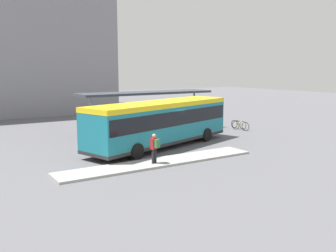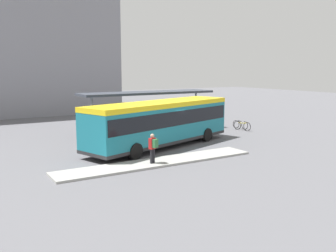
{
  "view_description": "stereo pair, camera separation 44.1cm",
  "coord_description": "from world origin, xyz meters",
  "px_view_note": "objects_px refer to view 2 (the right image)",
  "views": [
    {
      "loc": [
        -12.55,
        -20.6,
        5.09
      ],
      "look_at": [
        0.57,
        0.0,
        1.34
      ],
      "focal_mm": 40.0,
      "sensor_mm": 36.0,
      "label": 1
    },
    {
      "loc": [
        -12.17,
        -20.83,
        5.09
      ],
      "look_at": [
        0.57,
        0.0,
        1.34
      ],
      "focal_mm": 40.0,
      "sensor_mm": 36.0,
      "label": 2
    }
  ],
  "objects_px": {
    "pedestrian_waiting": "(153,146)",
    "potted_planter_far_side": "(144,129)",
    "bicycle_yellow": "(242,126)",
    "potted_planter_near_shelter": "(177,125)",
    "city_bus": "(161,120)",
    "bicycle_white": "(240,125)"
  },
  "relations": [
    {
      "from": "bicycle_yellow",
      "to": "potted_planter_near_shelter",
      "type": "bearing_deg",
      "value": -111.62
    },
    {
      "from": "city_bus",
      "to": "potted_planter_near_shelter",
      "type": "bearing_deg",
      "value": 26.93
    },
    {
      "from": "pedestrian_waiting",
      "to": "potted_planter_near_shelter",
      "type": "distance_m",
      "value": 9.65
    },
    {
      "from": "city_bus",
      "to": "pedestrian_waiting",
      "type": "xyz_separation_m",
      "value": [
        -2.78,
        -3.94,
        -0.72
      ]
    },
    {
      "from": "pedestrian_waiting",
      "to": "city_bus",
      "type": "bearing_deg",
      "value": -56.14
    },
    {
      "from": "bicycle_yellow",
      "to": "potted_planter_far_side",
      "type": "distance_m",
      "value": 8.69
    },
    {
      "from": "bicycle_white",
      "to": "potted_planter_far_side",
      "type": "xyz_separation_m",
      "value": [
        -9.06,
        0.44,
        0.32
      ]
    },
    {
      "from": "bicycle_yellow",
      "to": "potted_planter_far_side",
      "type": "xyz_separation_m",
      "value": [
        -8.61,
        1.16,
        0.29
      ]
    },
    {
      "from": "city_bus",
      "to": "pedestrian_waiting",
      "type": "bearing_deg",
      "value": -143.01
    },
    {
      "from": "city_bus",
      "to": "potted_planter_far_side",
      "type": "bearing_deg",
      "value": 62.92
    },
    {
      "from": "pedestrian_waiting",
      "to": "bicycle_white",
      "type": "xyz_separation_m",
      "value": [
        12.39,
        6.86,
        -0.68
      ]
    },
    {
      "from": "potted_planter_near_shelter",
      "to": "pedestrian_waiting",
      "type": "bearing_deg",
      "value": -130.27
    },
    {
      "from": "bicycle_yellow",
      "to": "pedestrian_waiting",
      "type": "bearing_deg",
      "value": -72.29
    },
    {
      "from": "city_bus",
      "to": "bicycle_white",
      "type": "distance_m",
      "value": 10.14
    },
    {
      "from": "potted_planter_far_side",
      "to": "bicycle_yellow",
      "type": "bearing_deg",
      "value": -7.68
    },
    {
      "from": "bicycle_yellow",
      "to": "potted_planter_near_shelter",
      "type": "distance_m",
      "value": 5.84
    },
    {
      "from": "city_bus",
      "to": "pedestrian_waiting",
      "type": "distance_m",
      "value": 4.87
    },
    {
      "from": "pedestrian_waiting",
      "to": "bicycle_white",
      "type": "bearing_deg",
      "value": -81.96
    },
    {
      "from": "pedestrian_waiting",
      "to": "potted_planter_far_side",
      "type": "xyz_separation_m",
      "value": [
        3.33,
        7.3,
        -0.36
      ]
    },
    {
      "from": "bicycle_white",
      "to": "potted_planter_far_side",
      "type": "relative_size",
      "value": 1.26
    },
    {
      "from": "city_bus",
      "to": "potted_planter_near_shelter",
      "type": "xyz_separation_m",
      "value": [
        3.46,
        3.43,
        -1.04
      ]
    },
    {
      "from": "city_bus",
      "to": "bicycle_yellow",
      "type": "height_order",
      "value": "city_bus"
    }
  ]
}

